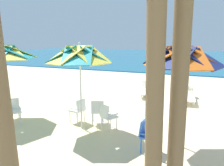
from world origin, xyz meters
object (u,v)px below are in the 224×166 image
at_px(plastic_chair_2, 98,110).
at_px(plastic_chair_3, 108,115).
at_px(beach_umbrella_1, 80,55).
at_px(plastic_chair_4, 14,110).
at_px(plastic_chair_1, 78,109).
at_px(sun_lounger_2, 147,90).
at_px(sun_lounger_1, 187,95).
at_px(beach_umbrella_0, 182,58).
at_px(beach_umbrella_2, 1,53).
at_px(plastic_chair_0, 148,134).

xyz_separation_m(plastic_chair_2, plastic_chair_3, (0.52, -0.36, 0.00)).
height_order(beach_umbrella_1, plastic_chair_4, beach_umbrella_1).
xyz_separation_m(plastic_chair_1, plastic_chair_4, (-2.06, -0.90, 0.00)).
relative_size(plastic_chair_1, plastic_chair_4, 1.00).
height_order(plastic_chair_2, sun_lounger_2, plastic_chair_2).
xyz_separation_m(plastic_chair_3, sun_lounger_1, (2.15, 4.63, -0.22)).
height_order(beach_umbrella_0, beach_umbrella_1, beach_umbrella_0).
bearing_deg(plastic_chair_4, beach_umbrella_0, 4.17).
bearing_deg(plastic_chair_2, beach_umbrella_1, -120.92).
bearing_deg(beach_umbrella_2, beach_umbrella_0, 0.54).
xyz_separation_m(plastic_chair_1, plastic_chair_3, (1.22, -0.24, 0.00)).
bearing_deg(beach_umbrella_2, plastic_chair_4, -25.29).
distance_m(plastic_chair_0, plastic_chair_4, 4.82).
bearing_deg(beach_umbrella_2, beach_umbrella_1, 2.38).
height_order(beach_umbrella_0, beach_umbrella_2, beach_umbrella_0).
relative_size(plastic_chair_4, sun_lounger_1, 0.40).
bearing_deg(sun_lounger_1, plastic_chair_2, -122.06).
bearing_deg(plastic_chair_2, plastic_chair_4, -159.62).
height_order(plastic_chair_0, plastic_chair_2, same).
bearing_deg(plastic_chair_3, beach_umbrella_1, -167.40).
height_order(sun_lounger_1, sun_lounger_2, same).
height_order(plastic_chair_4, sun_lounger_1, plastic_chair_4).
bearing_deg(plastic_chair_1, beach_umbrella_1, -49.74).
xyz_separation_m(plastic_chair_0, sun_lounger_2, (-1.42, 5.99, -0.22)).
height_order(beach_umbrella_1, plastic_chair_1, beach_umbrella_1).
height_order(beach_umbrella_0, sun_lounger_2, beach_umbrella_0).
xyz_separation_m(beach_umbrella_1, plastic_chair_4, (-2.43, -0.47, -1.92)).
bearing_deg(plastic_chair_4, plastic_chair_2, 20.38).
bearing_deg(beach_umbrella_2, plastic_chair_2, 11.08).
height_order(beach_umbrella_0, plastic_chair_3, beach_umbrella_0).
height_order(beach_umbrella_0, plastic_chair_2, beach_umbrella_0).
height_order(beach_umbrella_1, plastic_chair_2, beach_umbrella_1).
distance_m(plastic_chair_1, sun_lounger_1, 5.54).
bearing_deg(plastic_chair_1, plastic_chair_3, -11.15).
bearing_deg(sun_lounger_1, sun_lounger_2, 168.24).
xyz_separation_m(beach_umbrella_1, sun_lounger_2, (0.96, 5.25, -2.14)).
xyz_separation_m(beach_umbrella_1, plastic_chair_3, (0.85, 0.19, -1.92)).
relative_size(plastic_chair_0, plastic_chair_4, 1.00).
relative_size(beach_umbrella_0, plastic_chair_1, 3.26).
bearing_deg(plastic_chair_3, beach_umbrella_0, -6.71).
distance_m(beach_umbrella_2, sun_lounger_2, 7.11).
relative_size(plastic_chair_1, beach_umbrella_2, 0.31).
xyz_separation_m(beach_umbrella_0, plastic_chair_1, (-3.45, 0.50, -1.94)).
distance_m(beach_umbrella_0, plastic_chair_3, 2.97).
bearing_deg(plastic_chair_3, plastic_chair_0, -31.32).
height_order(plastic_chair_0, plastic_chair_4, same).
distance_m(plastic_chair_1, beach_umbrella_2, 3.43).
bearing_deg(sun_lounger_1, plastic_chair_3, -114.92).
bearing_deg(beach_umbrella_1, plastic_chair_4, -168.96).
height_order(plastic_chair_3, sun_lounger_2, plastic_chair_3).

